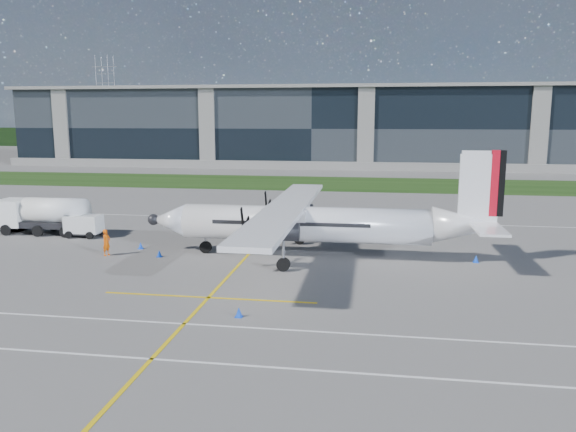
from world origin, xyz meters
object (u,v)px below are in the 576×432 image
(baggage_tug, at_px, (84,226))
(safety_cone_fwd, at_px, (141,246))
(ground_crew_person, at_px, (106,241))
(safety_cone_portwing, at_px, (239,312))
(turboprop_aircraft, at_px, (318,204))
(fuel_tanker_truck, at_px, (37,216))
(pylon_west, at_px, (106,101))
(safety_cone_stbdwing, at_px, (299,220))
(safety_cone_tail, at_px, (476,259))
(safety_cone_nose_port, at_px, (159,253))

(baggage_tug, height_order, safety_cone_fwd, baggage_tug)
(ground_crew_person, height_order, safety_cone_portwing, ground_crew_person)
(baggage_tug, xyz_separation_m, ground_crew_person, (4.80, -5.65, 0.18))
(turboprop_aircraft, height_order, fuel_tanker_truck, turboprop_aircraft)
(pylon_west, distance_m, safety_cone_fwd, 164.29)
(safety_cone_fwd, xyz_separation_m, safety_cone_stbdwing, (10.35, 12.47, 0.00))
(baggage_tug, relative_size, ground_crew_person, 1.39)
(safety_cone_portwing, distance_m, safety_cone_stbdwing, 25.51)
(turboprop_aircraft, bearing_deg, baggage_tug, 168.87)
(fuel_tanker_truck, height_order, baggage_tug, fuel_tanker_truck)
(baggage_tug, distance_m, safety_cone_stbdwing, 19.04)
(ground_crew_person, xyz_separation_m, safety_cone_tail, (25.75, 2.00, -0.84))
(turboprop_aircraft, height_order, ground_crew_person, turboprop_aircraft)
(fuel_tanker_truck, xyz_separation_m, safety_cone_fwd, (10.89, -4.00, -1.29))
(ground_crew_person, height_order, safety_cone_nose_port, ground_crew_person)
(turboprop_aircraft, xyz_separation_m, safety_cone_nose_port, (-11.10, -1.60, -3.57))
(pylon_west, xyz_separation_m, turboprop_aircraft, (88.02, -146.16, -11.18))
(pylon_west, relative_size, baggage_tug, 9.93)
(safety_cone_nose_port, height_order, safety_cone_stbdwing, same)
(baggage_tug, relative_size, safety_cone_tail, 6.04)
(safety_cone_fwd, bearing_deg, turboprop_aircraft, -2.25)
(baggage_tug, relative_size, safety_cone_portwing, 6.04)
(pylon_west, relative_size, safety_cone_fwd, 60.00)
(pylon_west, height_order, safety_cone_nose_port, pylon_west)
(fuel_tanker_truck, distance_m, safety_cone_tail, 35.37)
(ground_crew_person, bearing_deg, safety_cone_portwing, -118.18)
(safety_cone_portwing, bearing_deg, fuel_tanker_truck, 141.82)
(safety_cone_fwd, relative_size, safety_cone_stbdwing, 1.00)
(safety_cone_nose_port, bearing_deg, baggage_tug, 147.63)
(baggage_tug, bearing_deg, safety_cone_nose_port, -32.37)
(ground_crew_person, distance_m, safety_cone_portwing, 16.36)
(safety_cone_nose_port, bearing_deg, turboprop_aircraft, 8.23)
(pylon_west, distance_m, safety_cone_nose_port, 167.24)
(safety_cone_nose_port, distance_m, safety_cone_fwd, 3.14)
(safety_cone_nose_port, distance_m, safety_cone_tail, 21.96)
(turboprop_aircraft, bearing_deg, ground_crew_person, -173.29)
(turboprop_aircraft, bearing_deg, safety_cone_tail, 1.26)
(baggage_tug, height_order, safety_cone_stbdwing, baggage_tug)
(fuel_tanker_truck, height_order, ground_crew_person, fuel_tanker_truck)
(safety_cone_tail, bearing_deg, safety_cone_nose_port, -175.19)
(ground_crew_person, bearing_deg, baggage_tug, 53.25)
(safety_cone_tail, distance_m, safety_cone_portwing, 18.51)
(safety_cone_tail, relative_size, safety_cone_fwd, 1.00)
(turboprop_aircraft, xyz_separation_m, baggage_tug, (-19.77, 3.89, -2.91))
(ground_crew_person, bearing_deg, pylon_west, 39.19)
(safety_cone_nose_port, relative_size, safety_cone_stbdwing, 1.00)
(fuel_tanker_truck, relative_size, safety_cone_nose_port, 16.38)
(ground_crew_person, relative_size, safety_cone_fwd, 4.34)
(safety_cone_tail, bearing_deg, safety_cone_stbdwing, 137.32)
(turboprop_aircraft, bearing_deg, safety_cone_nose_port, -171.77)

